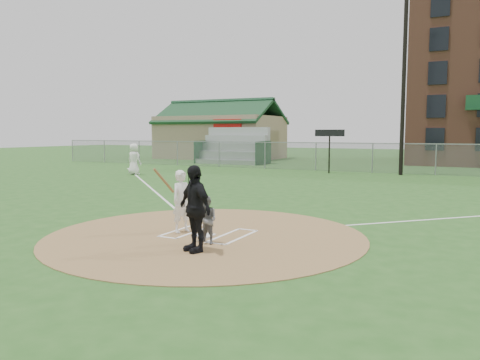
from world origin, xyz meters
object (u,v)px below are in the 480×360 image
at_px(catcher, 207,220).
at_px(umpire, 195,208).
at_px(home_plate, 204,235).
at_px(ondeck_player, 134,159).
at_px(batter_at_plate, 182,201).

height_order(catcher, umpire, umpire).
bearing_deg(home_plate, ondeck_player, 134.89).
height_order(home_plate, batter_at_plate, batter_at_plate).
relative_size(home_plate, catcher, 0.40).
bearing_deg(home_plate, catcher, -54.49).
bearing_deg(catcher, home_plate, 138.37).
xyz_separation_m(home_plate, umpire, (0.64, -1.45, 0.97)).
distance_m(catcher, batter_at_plate, 1.59).
bearing_deg(home_plate, batter_at_plate, 168.94).
distance_m(home_plate, catcher, 1.05).
height_order(home_plate, ondeck_player, ondeck_player).
xyz_separation_m(home_plate, catcher, (0.51, -0.72, 0.57)).
relative_size(umpire, ondeck_player, 0.98).
height_order(catcher, batter_at_plate, batter_at_plate).
xyz_separation_m(ondeck_player, batter_at_plate, (12.73, -13.42, -0.14)).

